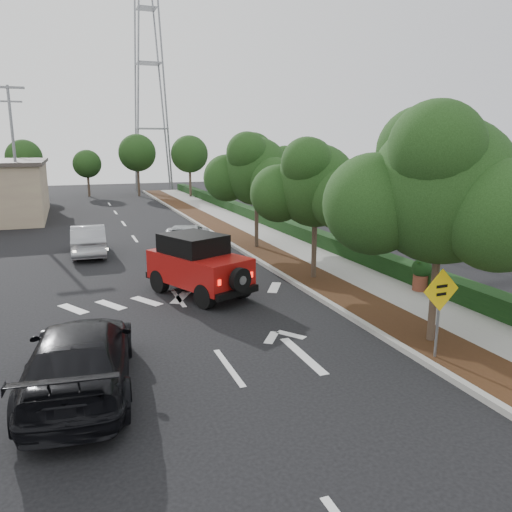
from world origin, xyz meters
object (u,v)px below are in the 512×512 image
silver_suv_ahead (185,242)px  black_suv_oncoming (80,357)px  red_jeep (196,264)px  speed_hump_sign (440,301)px

silver_suv_ahead → black_suv_oncoming: black_suv_oncoming is taller
red_jeep → silver_suv_ahead: bearing=56.8°
speed_hump_sign → black_suv_oncoming: bearing=167.4°
speed_hump_sign → red_jeep: bearing=116.3°
red_jeep → black_suv_oncoming: bearing=-147.6°
red_jeep → silver_suv_ahead: size_ratio=0.88×
silver_suv_ahead → black_suv_oncoming: 13.60m
black_suv_oncoming → silver_suv_ahead: bearing=-105.4°
silver_suv_ahead → speed_hump_sign: speed_hump_sign is taller
black_suv_oncoming → speed_hump_sign: speed_hump_sign is taller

